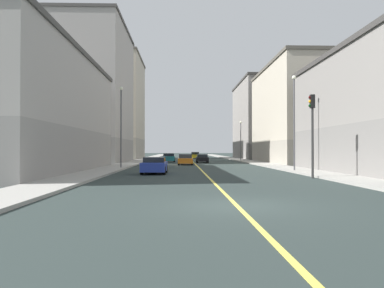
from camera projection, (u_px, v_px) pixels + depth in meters
ground_plane at (237, 206)px, 13.09m from camera, size 400.00×400.00×0.00m
sidewalk_left at (246, 161)px, 62.32m from camera, size 2.87×168.00×0.15m
sidewalk_right at (139, 161)px, 61.81m from camera, size 2.87×168.00×0.15m
lane_center_stripe at (193, 161)px, 62.07m from camera, size 0.16×154.00×0.01m
building_left_mid at (306, 115)px, 54.32m from camera, size 11.88×21.67×13.78m
building_left_far at (267, 121)px, 78.85m from camera, size 11.88×21.09×15.81m
building_right_corner at (14, 111)px, 32.21m from camera, size 11.88×25.83×10.30m
building_right_midblock at (87, 94)px, 57.04m from camera, size 11.88×18.55×20.33m
building_right_distant at (113, 108)px, 78.62m from camera, size 11.88×17.68×20.84m
traffic_light_left_near at (312, 124)px, 25.58m from camera, size 0.40×0.32×5.60m
street_lamp_left_near at (294, 114)px, 33.07m from camera, size 0.36×0.36×8.19m
street_lamp_right_near at (121, 119)px, 38.23m from camera, size 0.36×0.36×8.08m
street_lamp_left_far at (241, 136)px, 62.60m from camera, size 0.36×0.36×6.42m
car_teal at (169, 158)px, 59.09m from camera, size 1.89×3.96×1.34m
car_black at (202, 158)px, 56.35m from camera, size 1.80×4.35×1.23m
car_orange at (185, 160)px, 48.39m from camera, size 1.93×4.18×1.36m
car_blue at (155, 165)px, 30.51m from camera, size 1.98×4.30×1.32m
car_yellow at (195, 155)px, 79.70m from camera, size 1.95×4.49×1.41m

